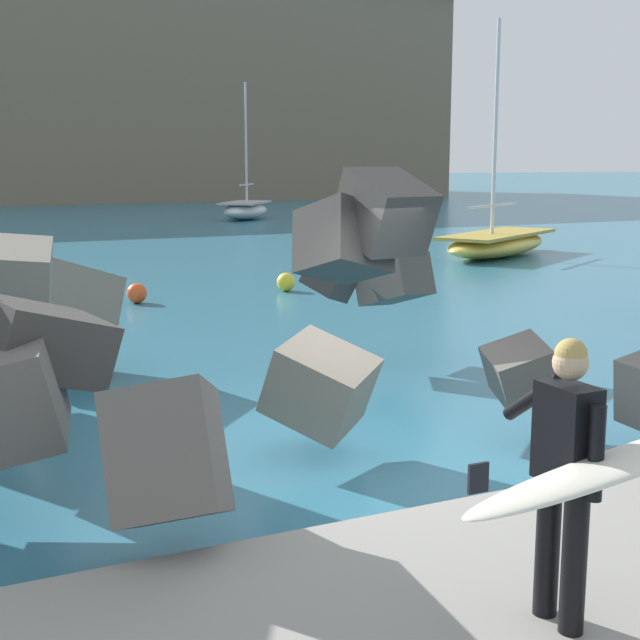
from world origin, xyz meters
TOP-DOWN VIEW (x-y plane):
  - ground_plane at (0.00, 0.00)m, footprint 400.00×400.00m
  - breakwater_jetty at (-2.86, 1.90)m, footprint 32.56×7.96m
  - surfer_with_board at (-0.78, -3.85)m, footprint 2.09×1.15m
  - boat_near_centre at (13.11, 15.59)m, footprint 6.17×4.70m
  - boat_mid_left at (17.56, 31.36)m, footprint 5.56×3.19m
  - boat_mid_centre at (12.29, 36.50)m, footprint 4.24×4.73m
  - mooring_buoy_inner at (13.40, 17.29)m, footprint 0.44×0.44m
  - mooring_buoy_middle at (3.85, 11.34)m, footprint 0.44×0.44m
  - mooring_buoy_outer at (0.22, 11.06)m, footprint 0.44×0.44m

SIDE VIEW (x-z plane):
  - ground_plane at x=0.00m, z-range 0.00..0.00m
  - mooring_buoy_inner at x=13.40m, z-range 0.00..0.44m
  - mooring_buoy_middle at x=3.85m, z-range 0.00..0.44m
  - mooring_buoy_outer at x=0.22m, z-range 0.00..0.44m
  - boat_near_centre at x=13.11m, z-range -3.22..4.12m
  - boat_mid_centre at x=12.29m, z-range -3.02..4.09m
  - boat_mid_left at x=17.56m, z-range -0.42..1.86m
  - surfer_with_board at x=-0.78m, z-range 0.39..2.16m
  - breakwater_jetty at x=-2.86m, z-range -0.07..2.89m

